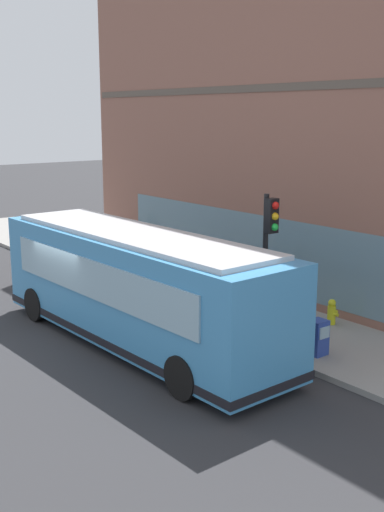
# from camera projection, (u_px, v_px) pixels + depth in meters

# --- Properties ---
(ground) EXTENTS (120.00, 120.00, 0.00)m
(ground) POSITION_uv_depth(u_px,v_px,m) (87.00, 329.00, 18.31)
(ground) COLOR #2D2D30
(sidewalk_curb) EXTENTS (3.59, 40.00, 0.15)m
(sidewalk_curb) POSITION_uv_depth(u_px,v_px,m) (205.00, 300.00, 20.93)
(sidewalk_curb) COLOR gray
(sidewalk_curb) RESTS_ON ground
(building_corner) EXTENTS (9.42, 19.00, 12.44)m
(building_corner) POSITION_uv_depth(u_px,v_px,m) (342.00, 109.00, 23.49)
(building_corner) COLOR #8C5B4C
(building_corner) RESTS_ON ground
(city_bus_nearside) EXTENTS (2.83, 10.11, 3.07)m
(city_bus_nearside) POSITION_uv_depth(u_px,v_px,m) (136.00, 288.00, 16.79)
(city_bus_nearside) COLOR #3F8CC6
(city_bus_nearside) RESTS_ON ground
(traffic_light_near_corner) EXTENTS (0.32, 0.49, 3.88)m
(traffic_light_near_corner) POSITION_uv_depth(u_px,v_px,m) (269.00, 239.00, 16.62)
(traffic_light_near_corner) COLOR black
(traffic_light_near_corner) RESTS_ON sidewalk_curb
(fire_hydrant) EXTENTS (0.35, 0.35, 0.74)m
(fire_hydrant) POSITION_uv_depth(u_px,v_px,m) (332.00, 312.00, 18.21)
(fire_hydrant) COLOR gold
(fire_hydrant) RESTS_ON sidewalk_curb
(pedestrian_walking_along_curb) EXTENTS (0.32, 0.32, 1.56)m
(pedestrian_walking_along_curb) POSITION_uv_depth(u_px,v_px,m) (74.00, 234.00, 27.23)
(pedestrian_walking_along_curb) COLOR #3359A5
(pedestrian_walking_along_curb) RESTS_ON sidewalk_curb
(pedestrian_near_hydrant) EXTENTS (0.32, 0.32, 1.56)m
(pedestrian_near_hydrant) POSITION_uv_depth(u_px,v_px,m) (117.00, 237.00, 26.44)
(pedestrian_near_hydrant) COLOR #3F8C4C
(pedestrian_near_hydrant) RESTS_ON sidewalk_curb
(pedestrian_near_building_entrance) EXTENTS (0.32, 0.32, 1.69)m
(pedestrian_near_building_entrance) POSITION_uv_depth(u_px,v_px,m) (182.00, 264.00, 21.37)
(pedestrian_near_building_entrance) COLOR #99994C
(pedestrian_near_building_entrance) RESTS_ON sidewalk_curb
(newspaper_vending_box) EXTENTS (0.44, 0.42, 0.90)m
(newspaper_vending_box) POSITION_uv_depth(u_px,v_px,m) (318.00, 337.00, 15.88)
(newspaper_vending_box) COLOR #263F99
(newspaper_vending_box) RESTS_ON sidewalk_curb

